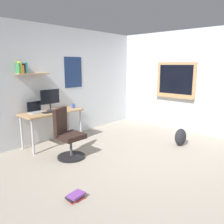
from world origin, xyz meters
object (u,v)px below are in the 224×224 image
Objects in this scene: monitor_primary at (50,98)px; laptop at (36,110)px; desk at (52,115)px; office_chair at (68,137)px; computer_mouse at (62,110)px; coffee_mug at (73,106)px; backpack at (181,137)px; keyboard at (51,112)px; book_stack_on_floor at (76,197)px.

laptop is at bearing 171.73° from monitor_primary.
desk is 4.28× the size of laptop.
computer_mouse is (0.45, 0.77, 0.35)m from office_chair.
office_chair is 1.21m from coffee_mug.
computer_mouse is 2.67m from backpack.
desk is 12.76× the size of computer_mouse.
monitor_primary is 1.25× the size of keyboard.
computer_mouse is 2.44m from book_stack_on_floor.
book_stack_on_floor is (-0.96, -1.98, -0.71)m from keyboard.
laptop is at bearing 133.16° from backpack.
desk is 0.25m from computer_mouse.
backpack is (2.12, -2.26, -0.61)m from laptop.
book_stack_on_floor is (-0.73, -2.19, -0.76)m from laptop.
backpack is (1.79, -2.21, -0.83)m from monitor_primary.
backpack is 2.86m from book_stack_on_floor.
backpack is at bearing -51.05° from monitor_primary.
monitor_primary is (0.03, 0.09, 0.35)m from desk.
office_chair is at bearing -105.90° from monitor_primary.
desk reaches higher than backpack.
computer_mouse reaches higher than book_stack_on_floor.
laptop is 3.37× the size of coffee_mug.
computer_mouse reaches higher than keyboard.
keyboard is 1.54× the size of book_stack_on_floor.
laptop is 0.84× the size of keyboard.
computer_mouse is (0.28, 0.00, 0.01)m from keyboard.
coffee_mug is at bearing -12.12° from monitor_primary.
laptop is 1.29× the size of book_stack_on_floor.
office_chair reaches higher than coffee_mug.
desk is at bearing 74.53° from office_chair.
coffee_mug reaches higher than book_stack_on_floor.
office_chair is at bearing -102.21° from keyboard.
computer_mouse reaches higher than backpack.
monitor_primary reaches higher than backpack.
monitor_primary is at bearing 70.17° from desk.
office_chair is at bearing 56.57° from book_stack_on_floor.
book_stack_on_floor is at bearing -123.43° from office_chair.
coffee_mug is (0.53, -0.11, -0.22)m from monitor_primary.
computer_mouse is at bearing -42.24° from monitor_primary.
coffee_mug reaches higher than backpack.
book_stack_on_floor is at bearing -122.15° from computer_mouse.
book_stack_on_floor is at bearing -116.39° from monitor_primary.
office_chair reaches higher than desk.
laptop is at bearing 71.55° from book_stack_on_floor.
desk is 5.54× the size of book_stack_on_floor.
book_stack_on_floor is at bearing -128.15° from coffee_mug.
coffee_mug is (0.56, -0.02, 0.13)m from desk.
computer_mouse is at bearing -18.59° from desk.
office_chair is 2.05× the size of monitor_primary.
laptop is (-0.30, 0.14, 0.14)m from desk.
monitor_primary is at bearing 74.10° from office_chair.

